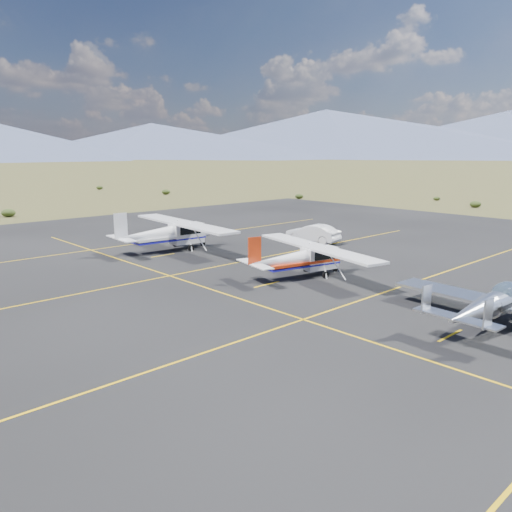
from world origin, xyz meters
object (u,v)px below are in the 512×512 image
sedan (313,233)px  aircraft_low_wing (497,303)px  aircraft_cessna (302,257)px  aircraft_plain (169,232)px

sedan → aircraft_low_wing: bearing=51.9°
aircraft_cessna → aircraft_plain: bearing=109.4°
aircraft_low_wing → sedan: (9.59, 18.86, -0.31)m
aircraft_low_wing → aircraft_plain: bearing=95.3°
aircraft_cessna → aircraft_plain: 12.46m
aircraft_low_wing → aircraft_cessna: size_ratio=0.95×
aircraft_low_wing → aircraft_cessna: bearing=91.3°
aircraft_low_wing → aircraft_plain: aircraft_plain is taller
aircraft_cessna → sedan: 11.80m
aircraft_plain → aircraft_low_wing: bearing=-82.8°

